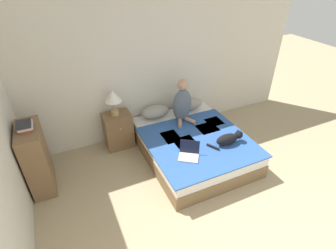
% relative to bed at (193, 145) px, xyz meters
% --- Properties ---
extents(wall_back, '(5.60, 0.05, 2.55)m').
position_rel_bed_xyz_m(wall_back, '(-0.20, 1.03, 1.07)').
color(wall_back, beige).
rests_on(wall_back, ground_plane).
extents(bed, '(1.58, 1.92, 0.42)m').
position_rel_bed_xyz_m(bed, '(0.00, 0.00, 0.00)').
color(bed, brown).
rests_on(bed, ground_plane).
extents(pillow_near, '(0.52, 0.30, 0.21)m').
position_rel_bed_xyz_m(pillow_near, '(-0.35, 0.79, 0.31)').
color(pillow_near, gray).
rests_on(pillow_near, bed).
extents(pillow_far, '(0.52, 0.30, 0.21)m').
position_rel_bed_xyz_m(pillow_far, '(0.35, 0.79, 0.31)').
color(pillow_far, gray).
rests_on(pillow_far, bed).
extents(person_sitting, '(0.36, 0.34, 0.77)m').
position_rel_bed_xyz_m(person_sitting, '(0.04, 0.49, 0.55)').
color(person_sitting, slate).
rests_on(person_sitting, bed).
extents(cat_tabby, '(0.59, 0.20, 0.19)m').
position_rel_bed_xyz_m(cat_tabby, '(0.39, -0.42, 0.30)').
color(cat_tabby, black).
rests_on(cat_tabby, bed).
extents(laptop_open, '(0.38, 0.37, 0.22)m').
position_rel_bed_xyz_m(laptop_open, '(-0.32, -0.44, 0.26)').
color(laptop_open, '#B7B7BC').
rests_on(laptop_open, bed).
extents(nightstand, '(0.46, 0.37, 0.64)m').
position_rel_bed_xyz_m(nightstand, '(-1.04, 0.78, 0.11)').
color(nightstand, brown).
rests_on(nightstand, ground_plane).
extents(table_lamp, '(0.27, 0.27, 0.44)m').
position_rel_bed_xyz_m(table_lamp, '(-1.06, 0.78, 0.76)').
color(table_lamp, tan).
rests_on(table_lamp, nightstand).
extents(bookshelf, '(0.30, 0.66, 1.00)m').
position_rel_bed_xyz_m(bookshelf, '(-2.33, 0.31, 0.29)').
color(bookshelf, brown).
rests_on(bookshelf, ground_plane).
extents(book_stack_top, '(0.19, 0.24, 0.10)m').
position_rel_bed_xyz_m(book_stack_top, '(-2.32, 0.31, 0.84)').
color(book_stack_top, '#B24238').
rests_on(book_stack_top, bookshelf).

